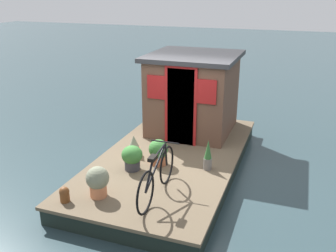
# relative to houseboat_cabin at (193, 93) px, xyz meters

# --- Properties ---
(ground_plane) EXTENTS (60.00, 60.00, 0.00)m
(ground_plane) POSITION_rel_houseboat_cabin_xyz_m (-1.54, 0.00, -1.31)
(ground_plane) COLOR #2D4247
(houseboat_deck) EXTENTS (5.31, 2.72, 0.37)m
(houseboat_deck) POSITION_rel_houseboat_cabin_xyz_m (-1.54, 0.00, -1.12)
(houseboat_deck) COLOR brown
(houseboat_deck) RESTS_ON ground_plane
(houseboat_cabin) EXTENTS (2.06, 2.04, 1.86)m
(houseboat_cabin) POSITION_rel_houseboat_cabin_xyz_m (0.00, 0.00, 0.00)
(houseboat_cabin) COLOR brown
(houseboat_cabin) RESTS_ON houseboat_deck
(bicycle) EXTENTS (1.70, 0.50, 0.83)m
(bicycle) POSITION_rel_houseboat_cabin_xyz_m (-3.22, -0.34, -0.56)
(bicycle) COLOR black
(bicycle) RESTS_ON houseboat_deck
(potted_plant_basil) EXTENTS (0.38, 0.38, 0.51)m
(potted_plant_basil) POSITION_rel_houseboat_cabin_xyz_m (-2.06, 0.08, -0.67)
(potted_plant_basil) COLOR #B2603D
(potted_plant_basil) RESTS_ON houseboat_deck
(potted_plant_ivy) EXTENTS (0.40, 0.40, 0.48)m
(potted_plant_ivy) POSITION_rel_houseboat_cabin_xyz_m (-2.45, 0.47, -0.68)
(potted_plant_ivy) COLOR #38383D
(potted_plant_ivy) RESTS_ON houseboat_deck
(potted_plant_rosemary) EXTENTS (0.39, 0.39, 0.53)m
(potted_plant_rosemary) POSITION_rel_houseboat_cabin_xyz_m (-3.54, 0.58, -0.65)
(potted_plant_rosemary) COLOR #C6754C
(potted_plant_rosemary) RESTS_ON houseboat_deck
(potted_plant_thyme) EXTENTS (0.25, 0.25, 0.44)m
(potted_plant_thyme) POSITION_rel_houseboat_cabin_xyz_m (-1.84, 0.72, -0.73)
(potted_plant_thyme) COLOR #B2603D
(potted_plant_thyme) RESTS_ON houseboat_deck
(potted_plant_sage) EXTENTS (0.16, 0.16, 0.60)m
(potted_plant_sage) POSITION_rel_houseboat_cabin_xyz_m (-1.95, -0.88, -0.66)
(potted_plant_sage) COLOR slate
(potted_plant_sage) RESTS_ON houseboat_deck
(mooring_bollard) EXTENTS (0.17, 0.17, 0.26)m
(mooring_bollard) POSITION_rel_houseboat_cabin_xyz_m (-3.88, 1.01, -0.80)
(mooring_bollard) COLOR brown
(mooring_bollard) RESTS_ON houseboat_deck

